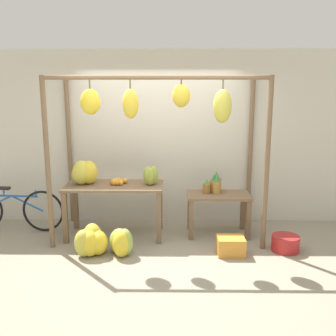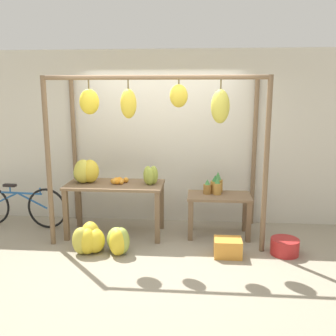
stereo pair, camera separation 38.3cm
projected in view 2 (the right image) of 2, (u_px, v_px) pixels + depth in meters
name	position (u px, v px, depth m)	size (l,w,h in m)	color
ground_plane	(154.00, 252.00, 5.09)	(20.00, 20.00, 0.00)	gray
shop_wall_back	(163.00, 138.00, 6.13)	(8.00, 0.08, 2.80)	beige
stall_awning	(157.00, 122.00, 5.10)	(3.01, 1.25, 2.35)	brown
display_table_main	(115.00, 192.00, 5.61)	(1.44, 0.69, 0.80)	brown
display_table_side	(219.00, 204.00, 5.59)	(0.94, 0.54, 0.64)	brown
banana_pile_on_table	(85.00, 172.00, 5.61)	(0.42, 0.41, 0.36)	gold
orange_pile	(118.00, 181.00, 5.57)	(0.26, 0.21, 0.10)	orange
pineapple_cluster	(215.00, 186.00, 5.64)	(0.30, 0.28, 0.32)	olive
banana_pile_ground_left	(89.00, 239.00, 5.06)	(0.49, 0.45, 0.41)	yellow
banana_pile_ground_right	(119.00, 241.00, 5.02)	(0.43, 0.47, 0.37)	#9EB247
fruit_crate_white	(228.00, 248.00, 4.95)	(0.36, 0.29, 0.24)	orange
blue_bucket	(285.00, 247.00, 5.01)	(0.38, 0.38, 0.21)	#AD2323
parked_bicycle	(18.00, 206.00, 6.00)	(1.63, 0.16, 0.70)	black
papaya_pile	(151.00, 176.00, 5.53)	(0.25, 0.34, 0.28)	#93A33D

